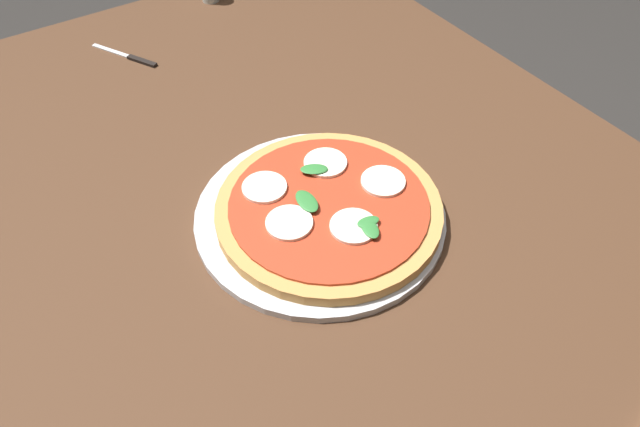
{
  "coord_description": "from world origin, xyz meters",
  "views": [
    {
      "loc": [
        0.53,
        -0.28,
        1.4
      ],
      "look_at": [
        0.03,
        0.06,
        0.77
      ],
      "focal_mm": 34.01,
      "sensor_mm": 36.0,
      "label": 1
    }
  ],
  "objects_px": {
    "dining_table": "(278,258)",
    "pizza": "(329,208)",
    "knife": "(133,57)",
    "serving_tray": "(320,215)"
  },
  "relations": [
    {
      "from": "dining_table",
      "to": "knife",
      "type": "relative_size",
      "value": 10.16
    },
    {
      "from": "serving_tray",
      "to": "knife",
      "type": "relative_size",
      "value": 2.49
    },
    {
      "from": "pizza",
      "to": "knife",
      "type": "bearing_deg",
      "value": -172.14
    },
    {
      "from": "pizza",
      "to": "serving_tray",
      "type": "bearing_deg",
      "value": -132.98
    },
    {
      "from": "serving_tray",
      "to": "pizza",
      "type": "relative_size",
      "value": 1.12
    },
    {
      "from": "dining_table",
      "to": "pizza",
      "type": "distance_m",
      "value": 0.13
    },
    {
      "from": "dining_table",
      "to": "knife",
      "type": "distance_m",
      "value": 0.53
    },
    {
      "from": "dining_table",
      "to": "serving_tray",
      "type": "xyz_separation_m",
      "value": [
        0.03,
        0.06,
        0.09
      ]
    },
    {
      "from": "dining_table",
      "to": "pizza",
      "type": "height_order",
      "value": "pizza"
    },
    {
      "from": "dining_table",
      "to": "serving_tray",
      "type": "relative_size",
      "value": 4.08
    }
  ]
}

